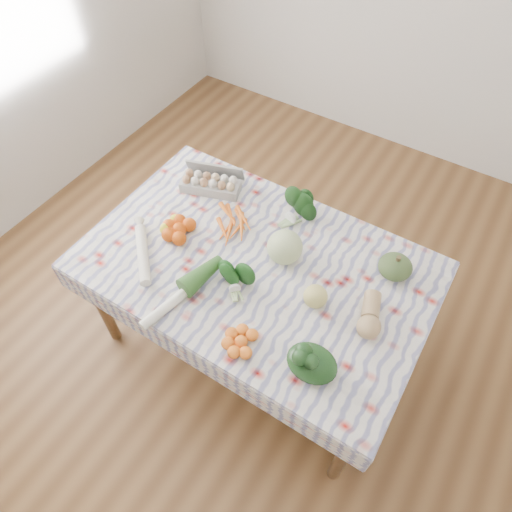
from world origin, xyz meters
TOP-DOWN VIEW (x-y plane):
  - ground at (0.00, 0.00)m, footprint 4.50×4.50m
  - dining_table at (0.00, 0.00)m, footprint 1.60×1.00m
  - tablecloth at (0.00, 0.00)m, footprint 1.66×1.06m
  - egg_carton at (-0.48, 0.30)m, footprint 0.35×0.23m
  - carrot_bunch at (-0.23, 0.14)m, footprint 0.29×0.27m
  - kale_bunch at (0.02, 0.36)m, footprint 0.20×0.19m
  - kabocha_squash at (0.58, 0.29)m, footprint 0.20×0.20m
  - cabbage at (0.10, 0.10)m, footprint 0.21×0.21m
  - butternut_squash at (0.58, -0.00)m, footprint 0.16×0.24m
  - orange_cluster at (-0.42, -0.05)m, footprint 0.26×0.26m
  - broccoli at (-0.02, -0.16)m, footprint 0.19×0.19m
  - mandarin_cluster at (0.17, -0.40)m, footprint 0.23×0.23m
  - grapefruit at (0.34, -0.05)m, footprint 0.13×0.13m
  - spinach_bag at (0.48, -0.33)m, footprint 0.26×0.24m
  - daikon at (-0.48, -0.26)m, footprint 0.30×0.30m
  - leek at (-0.18, -0.34)m, footprint 0.14×0.46m

SIDE VIEW (x-z plane):
  - ground at x=0.00m, z-range 0.00..0.00m
  - dining_table at x=0.00m, z-range 0.30..1.05m
  - tablecloth at x=0.00m, z-range 0.75..0.76m
  - carrot_bunch at x=-0.23m, z-range 0.76..0.80m
  - leek at x=-0.18m, z-range 0.76..0.81m
  - daikon at x=-0.48m, z-range 0.76..0.81m
  - mandarin_cluster at x=0.17m, z-range 0.76..0.82m
  - orange_cluster at x=-0.42m, z-range 0.76..0.84m
  - egg_carton at x=-0.48m, z-range 0.76..0.85m
  - spinach_bag at x=0.48m, z-range 0.76..0.86m
  - broccoli at x=-0.02m, z-range 0.76..0.86m
  - butternut_squash at x=0.58m, z-range 0.76..0.86m
  - kabocha_squash at x=0.58m, z-range 0.76..0.87m
  - grapefruit at x=0.34m, z-range 0.76..0.87m
  - kale_bunch at x=0.02m, z-range 0.76..0.91m
  - cabbage at x=0.10m, z-range 0.76..0.93m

